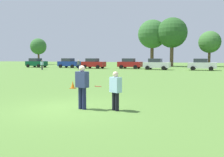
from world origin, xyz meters
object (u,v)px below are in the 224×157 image
player_defender (116,89)px  parked_car_far_right (202,64)px  parked_car_near_right (156,64)px  parked_car_near_left (36,63)px  bystander_far_jogger (79,64)px  frisbee (98,86)px  parked_car_mid_left (69,63)px  traffic_cone (73,85)px  player_thrower (82,85)px  bystander_sideline_watcher (42,64)px  parked_car_mid_right (130,63)px  parked_car_center (93,63)px

player_defender → parked_car_far_right: size_ratio=0.35×
parked_car_near_right → player_defender: bearing=-81.8°
parked_car_near_left → bystander_far_jogger: size_ratio=2.69×
frisbee → parked_car_mid_left: size_ratio=0.06×
traffic_cone → player_thrower: bearing=-56.8°
parked_car_near_left → bystander_sideline_watcher: size_ratio=2.78×
parked_car_mid_right → bystander_sideline_watcher: size_ratio=2.78×
player_thrower → frisbee: bearing=20.1°
frisbee → parked_car_mid_right: parked_car_mid_right is taller
player_defender → parked_car_mid_left: size_ratio=0.35×
player_thrower → bystander_far_jogger: 32.10m
bystander_sideline_watcher → frisbee: bearing=-49.6°
frisbee → parked_car_far_right: parked_car_far_right is taller
player_thrower → player_defender: bearing=9.5°
player_defender → parked_car_mid_right: bearing=106.1°
parked_car_near_left → parked_car_mid_left: bearing=5.6°
traffic_cone → parked_car_center: (-11.07, 26.53, 0.69)m
traffic_cone → parked_car_far_right: 27.79m
parked_car_mid_left → parked_car_far_right: (24.16, -0.80, 0.00)m
parked_car_mid_right → frisbee: bearing=-75.1°
player_defender → parked_car_mid_left: 39.46m
parked_car_mid_left → parked_car_mid_right: same height
parked_car_center → bystander_sideline_watcher: 9.19m
parked_car_near_left → parked_car_mid_right: 19.20m
frisbee → parked_car_center: 35.38m
parked_car_center → parked_car_mid_right: size_ratio=1.00×
parked_car_near_right → parked_car_far_right: bearing=4.8°
parked_car_mid_right → bystander_far_jogger: (-7.17, -5.63, -0.03)m
frisbee → parked_car_far_right: bearing=84.4°
parked_car_center → traffic_cone: bearing=-67.4°
parked_car_near_left → parked_car_center: (12.81, -0.35, 0.00)m
parked_car_near_left → bystander_far_jogger: 12.76m
parked_car_far_right → bystander_far_jogger: (-19.26, -4.26, -0.03)m
parked_car_mid_right → parked_car_center: bearing=-165.7°
parked_car_mid_right → bystander_sideline_watcher: 14.98m
player_thrower → parked_car_mid_left: (-20.43, 33.16, -0.04)m
bystander_sideline_watcher → parked_car_near_left: bearing=133.1°
player_thrower → parked_car_mid_right: size_ratio=0.40×
parked_car_near_right → bystander_far_jogger: (-12.31, -3.68, -0.03)m
parked_car_mid_right → traffic_cone: bearing=-80.5°
parked_car_mid_left → parked_car_far_right: 24.17m
parked_car_near_right → parked_car_near_left: bearing=178.4°
parked_car_mid_right → bystander_far_jogger: parked_car_mid_right is taller
traffic_cone → parked_car_mid_right: 28.55m
parked_car_far_right → bystander_sideline_watcher: bearing=-163.2°
player_defender → traffic_cone: size_ratio=3.12×
parked_car_mid_left → parked_car_near_right: (17.21, -1.39, 0.00)m
player_defender → parked_car_mid_left: parked_car_mid_left is taller
frisbee → parked_car_center: size_ratio=0.06×
player_defender → parked_car_near_left: bearing=131.8°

